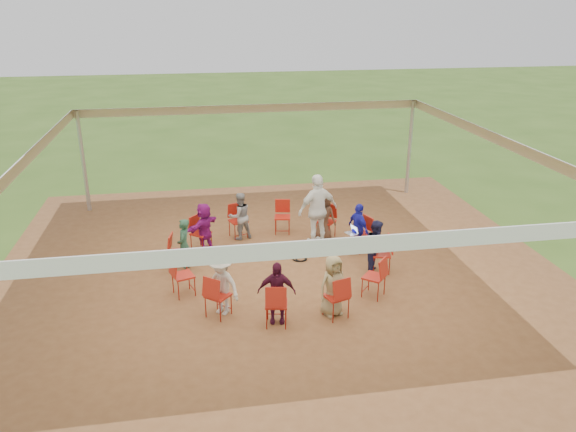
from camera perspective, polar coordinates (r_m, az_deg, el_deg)
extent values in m
plane|color=#37581B|center=(13.11, -0.82, -5.61)|extent=(80.00, 80.00, 0.00)
plane|color=brown|center=(13.11, -0.82, -5.58)|extent=(13.00, 13.00, 0.00)
cylinder|color=#B2B2B7|center=(17.45, -20.07, 5.17)|extent=(0.12, 0.12, 3.00)
cylinder|color=#B2B2B7|center=(18.46, 12.25, 6.78)|extent=(0.12, 0.12, 3.00)
plane|color=white|center=(12.07, -0.89, 7.25)|extent=(10.30, 10.30, 0.00)
cube|color=white|center=(7.32, 5.42, -3.10)|extent=(10.30, 0.03, 0.24)
cube|color=white|center=(17.10, -3.63, 10.85)|extent=(10.30, 0.03, 0.24)
cube|color=white|center=(12.42, -25.16, 5.07)|extent=(0.03, 10.30, 0.24)
cube|color=white|center=(13.85, 20.85, 7.15)|extent=(0.03, 10.30, 0.24)
imported|color=#1D1EAB|center=(13.93, 7.16, -1.25)|extent=(0.60, 0.82, 1.26)
imported|color=#533625|center=(14.61, 3.70, -0.05)|extent=(0.69, 0.66, 1.26)
imported|color=gray|center=(14.67, -4.92, 0.00)|extent=(0.70, 0.54, 1.26)
imported|color=#821370|center=(14.03, -8.51, -1.15)|extent=(1.10, 1.17, 1.26)
imported|color=#234934|center=(13.09, -10.52, -2.94)|extent=(0.38, 0.51, 1.26)
imported|color=beige|center=(11.21, -6.79, -6.95)|extent=(0.88, 0.84, 1.26)
imported|color=#441026|center=(10.86, -1.17, -7.76)|extent=(0.80, 0.51, 1.26)
imported|color=#938155|center=(11.14, 4.59, -7.06)|extent=(0.70, 0.53, 1.26)
imported|color=#1A1A3C|center=(12.96, 8.95, -3.08)|extent=(0.46, 0.67, 1.26)
imported|color=white|center=(14.19, 3.05, 0.62)|extent=(1.21, 0.87, 1.87)
torus|color=black|center=(13.67, 1.16, -4.33)|extent=(0.45, 0.45, 0.03)
torus|color=black|center=(13.64, 1.35, -4.39)|extent=(0.36, 0.36, 0.03)
cube|color=#B7B7BC|center=(13.85, 6.41, -1.78)|extent=(0.29, 0.35, 0.01)
cube|color=#B7B7BC|center=(13.86, 6.77, -1.31)|extent=(0.16, 0.30, 0.19)
cube|color=#CCE0FF|center=(13.86, 6.74, -1.32)|extent=(0.13, 0.26, 0.16)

